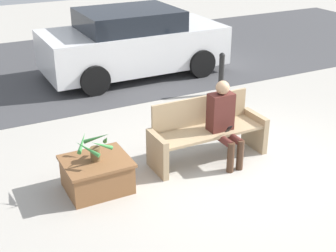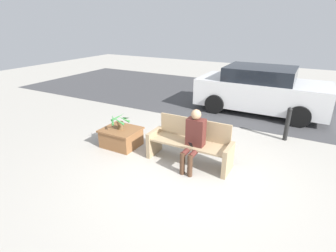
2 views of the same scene
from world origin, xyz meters
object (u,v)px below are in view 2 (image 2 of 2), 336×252
at_px(bench, 190,143).
at_px(planter_box, 121,137).
at_px(potted_plant, 120,121).
at_px(person_seated, 194,137).
at_px(parked_car, 261,90).
at_px(bollard_post, 288,123).

height_order(bench, planter_box, bench).
bearing_deg(potted_plant, person_seated, -2.80).
distance_m(bench, planter_box, 1.78).
distance_m(potted_plant, parked_car, 4.94).
xyz_separation_m(planter_box, parked_car, (2.40, 4.30, 0.50)).
relative_size(bench, parked_car, 0.44).
bearing_deg(potted_plant, bench, 3.27).
xyz_separation_m(person_seated, parked_car, (0.47, 4.40, 0.05)).
height_order(planter_box, potted_plant, potted_plant).
relative_size(person_seated, parked_car, 0.31).
height_order(bench, bollard_post, bench).
distance_m(bench, potted_plant, 1.79).
bearing_deg(bollard_post, potted_plant, -146.59).
relative_size(planter_box, parked_car, 0.22).
xyz_separation_m(person_seated, bollard_post, (1.53, 2.38, -0.23)).
bearing_deg(potted_plant, bollard_post, 33.41).
relative_size(bench, bollard_post, 2.05).
height_order(bench, parked_car, parked_car).
height_order(potted_plant, parked_car, parked_car).
distance_m(bench, person_seated, 0.35).
bearing_deg(planter_box, parked_car, 60.82).
relative_size(bench, potted_plant, 3.47).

